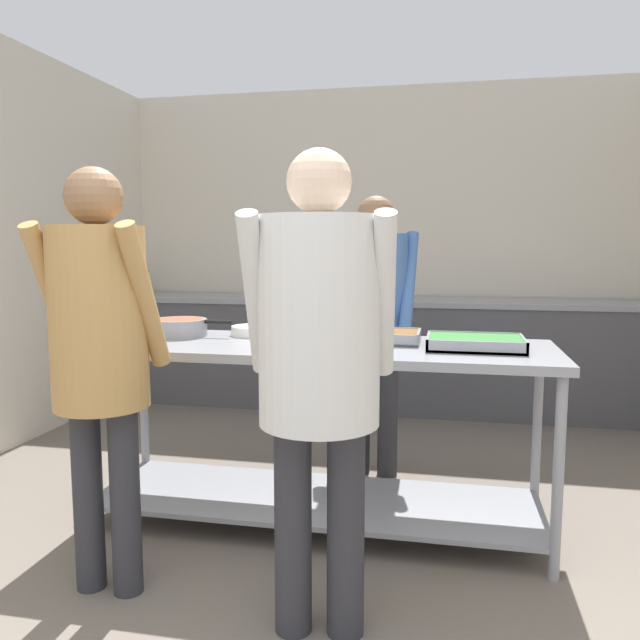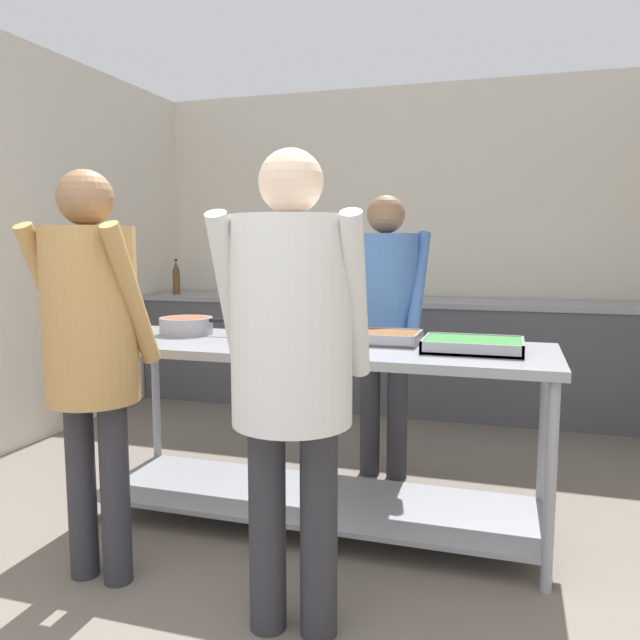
% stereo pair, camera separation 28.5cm
% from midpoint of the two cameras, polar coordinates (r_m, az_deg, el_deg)
% --- Properties ---
extents(wall_rear, '(4.49, 0.06, 2.65)m').
position_cam_midpoint_polar(wall_rear, '(5.43, 3.82, 6.80)').
color(wall_rear, beige).
rests_on(wall_rear, ground_plane).
extents(back_counter, '(4.33, 0.65, 0.90)m').
position_cam_midpoint_polar(back_counter, '(5.14, 3.20, -2.99)').
color(back_counter, '#4C4C51').
rests_on(back_counter, ground_plane).
extents(serving_counter, '(2.17, 0.71, 0.87)m').
position_cam_midpoint_polar(serving_counter, '(2.95, -3.18, -7.62)').
color(serving_counter, gray).
rests_on(serving_counter, ground_plane).
extents(sauce_pan, '(0.41, 0.27, 0.09)m').
position_cam_midpoint_polar(sauce_pan, '(3.24, -15.15, -0.62)').
color(sauce_pan, gray).
rests_on(sauce_pan, serving_counter).
extents(plate_stack, '(0.23, 0.23, 0.05)m').
position_cam_midpoint_polar(plate_stack, '(3.20, -8.64, -0.98)').
color(plate_stack, white).
rests_on(plate_stack, serving_counter).
extents(broccoli_bowl, '(0.19, 0.19, 0.09)m').
position_cam_midpoint_polar(broccoli_bowl, '(3.13, -4.34, -0.87)').
color(broccoli_bowl, '#B2B2B7').
rests_on(broccoli_bowl, serving_counter).
extents(serving_tray_vegetables, '(0.47, 0.28, 0.05)m').
position_cam_midpoint_polar(serving_tray_vegetables, '(2.95, 1.90, -1.53)').
color(serving_tray_vegetables, gray).
rests_on(serving_tray_vegetables, serving_counter).
extents(serving_tray_roast, '(0.42, 0.31, 0.05)m').
position_cam_midpoint_polar(serving_tray_roast, '(2.81, 11.21, -2.09)').
color(serving_tray_roast, gray).
rests_on(serving_tray_roast, serving_counter).
extents(guest_serving_left, '(0.52, 0.40, 1.64)m').
position_cam_midpoint_polar(guest_serving_left, '(2.04, -4.07, -2.50)').
color(guest_serving_left, '#2D2D33').
rests_on(guest_serving_left, ground_plane).
extents(guest_serving_right, '(0.44, 0.35, 1.61)m').
position_cam_midpoint_polar(guest_serving_right, '(2.49, -22.63, -1.45)').
color(guest_serving_right, '#2D2D33').
rests_on(guest_serving_right, ground_plane).
extents(cook_behind_counter, '(0.48, 0.36, 1.60)m').
position_cam_midpoint_polar(cook_behind_counter, '(3.54, 2.76, 1.26)').
color(cook_behind_counter, '#2D2D33').
rests_on(cook_behind_counter, ground_plane).
extents(water_bottle, '(0.07, 0.07, 0.31)m').
position_cam_midpoint_polar(water_bottle, '(5.63, -17.13, 3.61)').
color(water_bottle, brown).
rests_on(water_bottle, back_counter).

